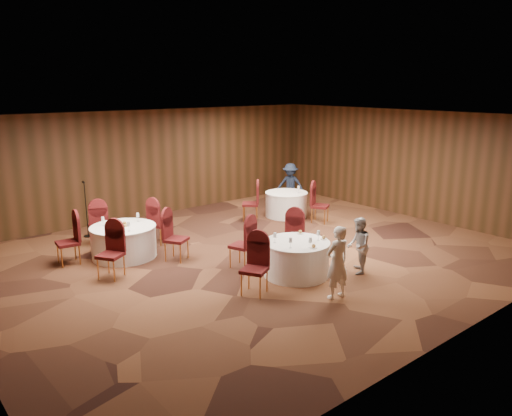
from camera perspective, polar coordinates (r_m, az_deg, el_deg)
ground at (r=11.77m, az=-0.13°, el=-5.53°), size 12.00×12.00×0.00m
room_shell at (r=11.27m, az=-0.14°, el=3.92°), size 12.00×12.00×12.00m
table_main at (r=10.56m, az=4.63°, el=-5.75°), size 1.39×1.39×0.74m
table_left at (r=12.03m, az=-14.87°, el=-3.70°), size 1.51×1.51×0.74m
table_right at (r=15.23m, az=3.48°, el=0.46°), size 1.29×1.29×0.74m
chairs_main at (r=10.74m, az=1.12°, el=-4.67°), size 2.90×1.99×1.00m
chairs_left at (r=11.99m, az=-14.92°, el=-3.14°), size 2.95×2.97×1.00m
chairs_right at (r=14.62m, az=3.33°, el=0.39°), size 2.13×2.21×1.00m
tabletop_main at (r=10.39m, az=5.67°, el=-3.42°), size 1.07×1.03×0.22m
tabletop_left at (r=11.91m, az=-14.97°, el=-1.65°), size 0.87×0.85×0.22m
tabletop_right at (r=15.08m, az=4.90°, el=2.33°), size 0.08×0.08×0.22m
mic_stand at (r=13.88m, az=-18.73°, el=-1.41°), size 0.24×0.24×1.49m
woman_a at (r=9.47m, az=9.27°, el=-6.15°), size 0.55×0.39×1.41m
woman_b at (r=10.82m, az=11.62°, el=-4.23°), size 0.75×0.74×1.21m
man_c at (r=16.42m, az=3.93°, el=2.65°), size 0.94×1.06×1.42m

